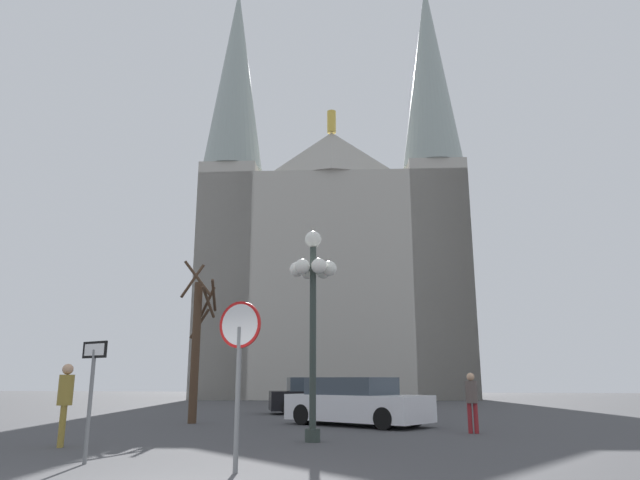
% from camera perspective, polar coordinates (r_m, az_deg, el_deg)
% --- Properties ---
extents(cathedral, '(21.64, 13.97, 35.36)m').
position_cam_1_polar(cathedral, '(46.91, 1.33, -1.80)').
color(cathedral, '#ADA89E').
rests_on(cathedral, ground).
extents(stop_sign, '(0.75, 0.22, 2.68)m').
position_cam_1_polar(stop_sign, '(9.62, -8.02, -10.80)').
color(stop_sign, slate).
rests_on(stop_sign, ground).
extents(one_way_arrow_sign, '(0.64, 0.34, 2.09)m').
position_cam_1_polar(one_way_arrow_sign, '(11.28, -21.68, -12.87)').
color(one_way_arrow_sign, slate).
rests_on(one_way_arrow_sign, ground).
extents(street_lamp, '(1.19, 1.08, 5.07)m').
position_cam_1_polar(street_lamp, '(14.24, -0.70, -5.05)').
color(street_lamp, '#2D3833').
rests_on(street_lamp, ground).
extents(bare_tree, '(1.34, 1.28, 5.48)m').
position_cam_1_polar(bare_tree, '(20.39, -12.12, -9.79)').
color(bare_tree, '#473323').
rests_on(bare_tree, ground).
extents(parked_car_near_white, '(4.92, 3.96, 1.48)m').
position_cam_1_polar(parked_car_near_white, '(19.04, 3.59, -15.78)').
color(parked_car_near_white, silver).
rests_on(parked_car_near_white, ground).
extents(parked_car_far_black, '(4.92, 3.11, 1.50)m').
position_cam_1_polar(parked_car_far_black, '(25.48, 0.22, -15.25)').
color(parked_car_far_black, black).
rests_on(parked_car_far_black, ground).
extents(pedestrian_walking, '(0.32, 0.32, 1.60)m').
position_cam_1_polar(pedestrian_walking, '(16.79, 14.80, -14.79)').
color(pedestrian_walking, maroon).
rests_on(pedestrian_walking, ground).
extents(pedestrian_standing, '(0.32, 0.32, 1.76)m').
position_cam_1_polar(pedestrian_standing, '(14.19, -23.94, -13.94)').
color(pedestrian_standing, olive).
rests_on(pedestrian_standing, ground).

